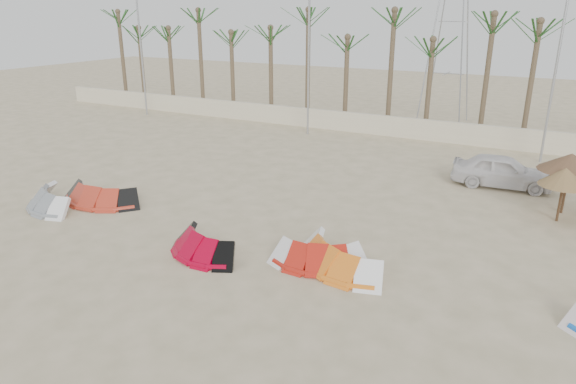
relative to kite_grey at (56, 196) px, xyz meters
The scene contains 15 objects.
ground 9.98m from the kite_grey, 18.54° to the right, with size 120.00×120.00×0.00m, color beige.
boundary_wall 21.07m from the kite_grey, 63.35° to the left, with size 60.00×0.30×1.30m, color beige.
palm_line 23.50m from the kite_grey, 63.54° to the left, with size 52.00×4.00×7.70m.
lamp_a 20.55m from the kite_grey, 121.99° to the left, with size 1.25×0.14×11.00m.
lamp_b 18.00m from the kite_grey, 78.29° to the left, with size 1.25×0.14×11.00m.
lamp_c 24.85m from the kite_grey, 43.90° to the left, with size 1.25×0.14×11.00m.
pylon 26.94m from the kite_grey, 67.17° to the left, with size 3.00×3.00×14.00m, color #A5A8AD, non-canonical shape.
kite_grey is the anchor object (origin of this frame).
kite_red_left 1.95m from the kite_grey, 43.73° to the left, with size 3.81×1.84×0.90m.
kite_red_mid 8.22m from the kite_grey, ahead, with size 3.33×2.27×0.90m.
kite_red_right 11.96m from the kite_grey, ahead, with size 3.44×2.32×0.90m.
kite_orange 12.53m from the kite_grey, ahead, with size 4.11×2.93×0.90m.
parasol_left 20.81m from the kite_grey, 25.85° to the left, with size 2.39×2.39×2.48m.
parasol_mid 20.23m from the kite_grey, 23.37° to the left, with size 1.83×1.83×2.16m.
car 19.69m from the kite_grey, 35.30° to the left, with size 1.78×4.43×1.51m, color silver.
Camera 1 is at (8.53, -9.97, 7.73)m, focal length 32.00 mm.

